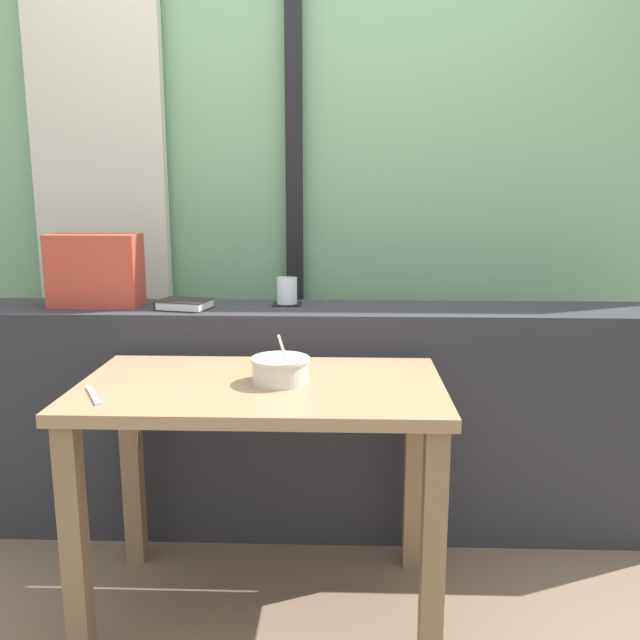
{
  "coord_description": "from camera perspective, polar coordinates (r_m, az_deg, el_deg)",
  "views": [
    {
      "loc": [
        0.19,
        -1.81,
        1.26
      ],
      "look_at": [
        0.1,
        0.48,
        0.8
      ],
      "focal_mm": 37.64,
      "sensor_mm": 36.0,
      "label": 1
    }
  ],
  "objects": [
    {
      "name": "throw_pillow",
      "position": [
        2.54,
        -18.56,
        4.01
      ],
      "size": [
        0.32,
        0.14,
        0.26
      ],
      "primitive_type": "cube",
      "rotation": [
        0.0,
        0.0,
        -0.01
      ],
      "color": "#B74233",
      "rests_on": "dark_console_ledge"
    },
    {
      "name": "soup_bowl",
      "position": [
        1.92,
        -3.38,
        -4.28
      ],
      "size": [
        0.17,
        0.17,
        0.15
      ],
      "color": "beige",
      "rests_on": "breakfast_table"
    },
    {
      "name": "coaster_square",
      "position": [
        2.46,
        -2.81,
        1.36
      ],
      "size": [
        0.1,
        0.1,
        0.0
      ],
      "primitive_type": "cube",
      "color": "black",
      "rests_on": "dark_console_ledge"
    },
    {
      "name": "closed_book",
      "position": [
        2.42,
        -11.48,
        1.32
      ],
      "size": [
        0.2,
        0.17,
        0.03
      ],
      "color": "black",
      "rests_on": "dark_console_ledge"
    },
    {
      "name": "dark_console_ledge",
      "position": [
        2.51,
        -2.34,
        -8.32
      ],
      "size": [
        2.8,
        0.33,
        0.83
      ],
      "primitive_type": "cube",
      "color": "#2D2D33",
      "rests_on": "ground"
    },
    {
      "name": "ground",
      "position": [
        2.21,
        -3.42,
        -23.45
      ],
      "size": [
        8.0,
        8.0,
        0.0
      ],
      "primitive_type": "plane",
      "color": "#75604C"
    },
    {
      "name": "fork_utensil",
      "position": [
        1.9,
        -18.71,
        -6.08
      ],
      "size": [
        0.1,
        0.16,
        0.01
      ],
      "primitive_type": "cube",
      "rotation": [
        0.0,
        0.0,
        0.5
      ],
      "color": "silver",
      "rests_on": "breakfast_table"
    },
    {
      "name": "outdoor_backdrop",
      "position": [
        2.98,
        -1.58,
        13.99
      ],
      "size": [
        4.8,
        0.08,
        2.8
      ],
      "primitive_type": "cube",
      "color": "#7AAD7F",
      "rests_on": "ground"
    },
    {
      "name": "breakfast_table",
      "position": [
        1.97,
        -4.97,
        -8.89
      ],
      "size": [
        1.04,
        0.59,
        0.71
      ],
      "color": "#826849",
      "rests_on": "ground"
    },
    {
      "name": "curtain_left_panel",
      "position": [
        3.05,
        -18.1,
        10.56
      ],
      "size": [
        0.56,
        0.06,
        2.5
      ],
      "primitive_type": "cube",
      "color": "beige",
      "rests_on": "ground"
    },
    {
      "name": "window_divider_post",
      "position": [
        2.91,
        -2.2,
        12.08
      ],
      "size": [
        0.07,
        0.05,
        2.6
      ],
      "primitive_type": "cube",
      "color": "black",
      "rests_on": "ground"
    },
    {
      "name": "juice_glass",
      "position": [
        2.45,
        -2.82,
        2.4
      ],
      "size": [
        0.07,
        0.07,
        0.1
      ],
      "color": "white",
      "rests_on": "coaster_square"
    }
  ]
}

